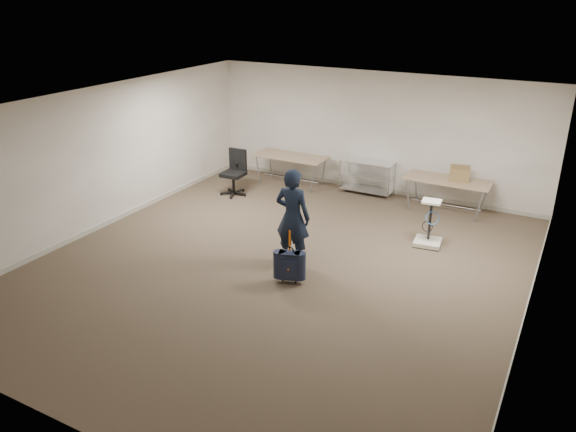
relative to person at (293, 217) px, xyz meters
The scene contains 10 objects.
ground 0.91m from the person, 119.92° to the right, with size 9.00×9.00×0.00m, color #473A2B.
room_shell 1.42m from the person, 96.37° to the left, with size 8.00×9.00×9.00m.
folding_table_left 4.25m from the person, 118.58° to the left, with size 1.80×0.75×0.73m.
folding_table_right 4.13m from the person, 64.58° to the left, with size 1.80×0.75×0.73m.
wire_shelf 4.00m from the person, 91.86° to the left, with size 1.22×0.47×0.80m.
person is the anchor object (origin of this frame).
suitcase 0.92m from the person, 65.95° to the right, with size 0.39×0.30×0.94m.
office_chair 3.82m from the person, 138.97° to the left, with size 0.64×0.64×1.05m.
equipment_cart 2.74m from the person, 44.07° to the left, with size 0.54×0.54×0.90m.
cardboard_box 4.26m from the person, 62.09° to the left, with size 0.41×0.31×0.31m, color olive.
Camera 1 is at (4.28, -7.64, 4.54)m, focal length 35.00 mm.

